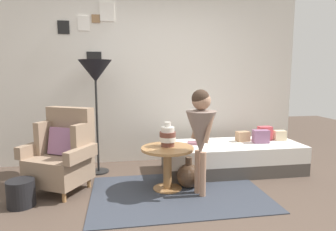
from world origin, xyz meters
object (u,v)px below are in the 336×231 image
Objects in this scene: side_table at (167,159)px; person_child at (201,128)px; daybed at (232,157)px; floor_lamp at (95,75)px; magazine_basket at (21,193)px; armchair at (63,153)px; book_on_daybed at (195,143)px; demijohn_near at (189,175)px; vase_striped at (168,136)px.

side_table is 0.57m from person_child.
daybed is 1.23× the size of floor_lamp.
daybed is 2.68m from magazine_basket.
floor_lamp is (-0.85, 0.77, 0.98)m from side_table.
armchair is 2.26m from daybed.
daybed is 0.56m from book_on_daybed.
floor_lamp is 1.71m from magazine_basket.
side_table is at bearing 6.81° from magazine_basket.
floor_lamp is at bearing 172.04° from daybed.
daybed is at bearing 15.14° from magazine_basket.
side_table is 0.75m from book_on_daybed.
armchair is 1.65m from person_child.
magazine_basket is at bearing -127.00° from floor_lamp.
person_child is (0.34, -0.22, 0.40)m from side_table.
book_on_daybed is at bearing 78.95° from person_child.
side_table is at bearing -175.57° from demijohn_near.
side_table is 1.51m from floor_lamp.
vase_striped is 0.55m from demijohn_near.
armchair is 0.81× the size of person_child.
side_table is 1.60m from magazine_basket.
person_child reaches higher than book_on_daybed.
magazine_basket is (-0.72, -0.96, -1.22)m from floor_lamp.
person_child is 2.01m from magazine_basket.
vase_striped is 1.04× the size of magazine_basket.
armchair is 1.24m from side_table.
demijohn_near is at bearing -34.03° from floor_lamp.
person_child is 0.68m from demijohn_near.
floor_lamp is at bearing 56.89° from armchair.
demijohn_near is (-0.23, -0.55, -0.26)m from book_on_daybed.
vase_striped is at bearing 173.35° from demijohn_near.
armchair is at bearing 170.12° from side_table.
vase_striped is (1.23, -0.16, 0.20)m from armchair.
vase_striped is 0.19× the size of floor_lamp.
vase_striped is at bearing -132.88° from book_on_daybed.
daybed is at bearing 26.85° from side_table.
vase_striped is at bearing -155.20° from daybed.
vase_striped is (0.01, 0.05, 0.26)m from side_table.
book_on_daybed reaches higher than demijohn_near.
side_table is 0.27m from vase_striped.
armchair is at bearing -123.11° from floor_lamp.
vase_striped is at bearing 8.52° from magazine_basket.
book_on_daybed reaches higher than daybed.
demijohn_near is (-0.75, -0.49, -0.05)m from daybed.
person_child reaches higher than armchair.
floor_lamp is at bearing 139.99° from person_child.
armchair is 1.52m from demijohn_near.
armchair is at bearing 172.47° from vase_striped.
daybed reaches higher than magazine_basket.
person_child is at bearing -1.09° from magazine_basket.
floor_lamp is at bearing 53.00° from magazine_basket.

